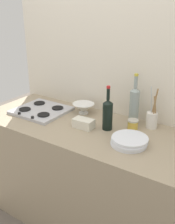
{
  "coord_description": "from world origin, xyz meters",
  "views": [
    {
      "loc": [
        0.99,
        -1.5,
        1.76
      ],
      "look_at": [
        0.0,
        0.0,
        1.02
      ],
      "focal_mm": 42.39,
      "sensor_mm": 36.0,
      "label": 1
    }
  ],
  "objects": [
    {
      "name": "stovetop_hob",
      "position": [
        -0.49,
        0.03,
        0.91
      ],
      "size": [
        0.42,
        0.4,
        0.04
      ],
      "color": "#B2B2B7",
      "rests_on": "counter_block"
    },
    {
      "name": "ground_plane",
      "position": [
        0.0,
        0.0,
        0.0
      ],
      "size": [
        6.0,
        6.0,
        0.0
      ],
      "primitive_type": "plane",
      "color": "#6B6056",
      "rests_on": "ground"
    },
    {
      "name": "backsplash_panel",
      "position": [
        0.0,
        0.38,
        1.25
      ],
      "size": [
        1.9,
        0.06,
        2.5
      ],
      "primitive_type": "cube",
      "color": "beige",
      "rests_on": "ground"
    },
    {
      "name": "wine_bottle_leftmost",
      "position": [
        0.14,
        0.05,
        1.02
      ],
      "size": [
        0.07,
        0.07,
        0.33
      ],
      "color": "black",
      "rests_on": "counter_block"
    },
    {
      "name": "plate_stack",
      "position": [
        0.38,
        -0.08,
        0.93
      ],
      "size": [
        0.25,
        0.24,
        0.05
      ],
      "color": "white",
      "rests_on": "counter_block"
    },
    {
      "name": "counter_block",
      "position": [
        0.0,
        0.0,
        0.45
      ],
      "size": [
        1.8,
        0.7,
        0.9
      ],
      "primitive_type": "cube",
      "color": "tan",
      "rests_on": "ground"
    },
    {
      "name": "wine_bottle_mid_left",
      "position": [
        0.26,
        0.26,
        1.05
      ],
      "size": [
        0.07,
        0.07,
        0.39
      ],
      "color": "gray",
      "rests_on": "counter_block"
    },
    {
      "name": "mixing_bowl",
      "position": [
        -0.17,
        0.2,
        0.95
      ],
      "size": [
        0.18,
        0.18,
        0.09
      ],
      "color": "white",
      "rests_on": "counter_block"
    },
    {
      "name": "butter_dish",
      "position": [
        -0.02,
        -0.03,
        0.93
      ],
      "size": [
        0.16,
        0.09,
        0.07
      ],
      "primitive_type": "cube",
      "rotation": [
        0.0,
        0.0,
        0.03
      ],
      "color": "silver",
      "rests_on": "counter_block"
    },
    {
      "name": "utensil_crock",
      "position": [
        0.4,
        0.25,
        0.97
      ],
      "size": [
        0.08,
        0.08,
        0.31
      ],
      "color": "silver",
      "rests_on": "counter_block"
    },
    {
      "name": "condiment_jar_front",
      "position": [
        0.3,
        0.16,
        0.94
      ],
      "size": [
        0.08,
        0.08,
        0.07
      ],
      "color": "gold",
      "rests_on": "counter_block"
    }
  ]
}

